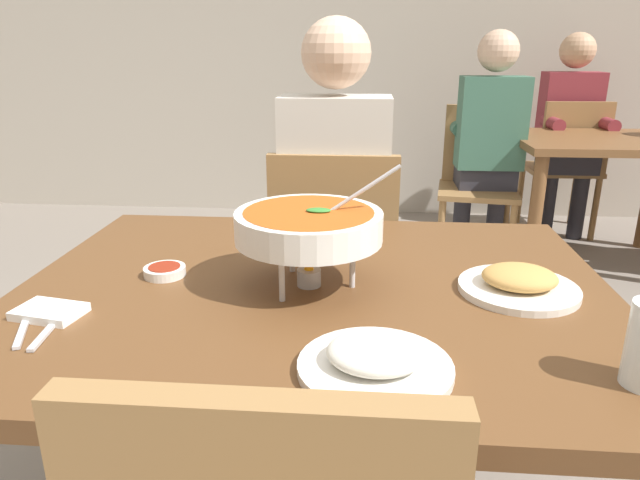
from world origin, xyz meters
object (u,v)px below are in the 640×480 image
(chair_bg_left, at_px, (566,161))
(chair_bg_middle, at_px, (478,175))
(sauce_dish, at_px, (165,271))
(patron_bg_left, at_px, (570,124))
(chair_diner_main, at_px, (334,260))
(diner_main, at_px, (335,192))
(rice_plate, at_px, (375,360))
(dining_table_main, at_px, (314,330))
(dining_table_far, at_px, (604,162))
(curry_bowl, at_px, (309,227))
(patron_bg_middle, at_px, (489,135))
(appetizer_plate, at_px, (519,284))

(chair_bg_left, bearing_deg, chair_bg_middle, -143.48)
(sauce_dish, relative_size, patron_bg_left, 0.07)
(chair_diner_main, height_order, patron_bg_left, patron_bg_left)
(diner_main, xyz_separation_m, sauce_dish, (-0.33, -0.78, 0.01))
(chair_diner_main, bearing_deg, rice_plate, -83.58)
(dining_table_main, height_order, dining_table_far, same)
(curry_bowl, height_order, dining_table_far, curry_bowl)
(diner_main, relative_size, patron_bg_middle, 1.00)
(chair_diner_main, distance_m, sauce_dish, 0.85)
(diner_main, distance_m, sauce_dish, 0.84)
(appetizer_plate, bearing_deg, dining_table_far, 65.07)
(dining_table_main, height_order, curry_bowl, curry_bowl)
(dining_table_main, xyz_separation_m, dining_table_far, (1.43, 2.18, -0.03))
(appetizer_plate, bearing_deg, sauce_dish, 177.59)
(curry_bowl, bearing_deg, chair_bg_middle, 71.05)
(patron_bg_middle, bearing_deg, patron_bg_left, 41.56)
(patron_bg_left, bearing_deg, curry_bowl, -117.31)
(diner_main, relative_size, patron_bg_left, 1.00)
(rice_plate, height_order, patron_bg_left, patron_bg_left)
(patron_bg_left, bearing_deg, diner_main, -125.91)
(rice_plate, relative_size, patron_bg_middle, 0.18)
(dining_table_main, relative_size, sauce_dish, 13.71)
(dining_table_main, height_order, chair_bg_middle, chair_bg_middle)
(dining_table_main, xyz_separation_m, diner_main, (0.00, 0.80, 0.11))
(diner_main, relative_size, dining_table_far, 1.31)
(rice_plate, bearing_deg, chair_diner_main, 96.42)
(diner_main, relative_size, rice_plate, 5.46)
(chair_bg_left, relative_size, chair_bg_middle, 1.00)
(diner_main, relative_size, appetizer_plate, 5.46)
(curry_bowl, xyz_separation_m, patron_bg_middle, (0.80, 2.21, -0.13))
(dining_table_far, relative_size, patron_bg_left, 0.76)
(curry_bowl, relative_size, chair_bg_left, 0.37)
(dining_table_far, relative_size, chair_bg_left, 1.11)
(rice_plate, height_order, appetizer_plate, same)
(chair_bg_middle, height_order, patron_bg_middle, patron_bg_middle)
(rice_plate, relative_size, chair_bg_left, 0.27)
(diner_main, xyz_separation_m, dining_table_far, (1.43, 1.37, -0.13))
(chair_diner_main, bearing_deg, patron_bg_left, 54.54)
(chair_bg_left, bearing_deg, sauce_dish, -122.90)
(dining_table_main, bearing_deg, dining_table_far, 56.69)
(curry_bowl, xyz_separation_m, patron_bg_left, (1.42, 2.76, -0.13))
(chair_diner_main, distance_m, dining_table_far, 2.01)
(diner_main, distance_m, patron_bg_middle, 1.61)
(diner_main, height_order, chair_bg_middle, diner_main)
(appetizer_plate, height_order, patron_bg_left, patron_bg_left)
(diner_main, bearing_deg, curry_bowl, -90.75)
(curry_bowl, distance_m, chair_bg_middle, 2.40)
(rice_plate, distance_m, patron_bg_left, 3.34)
(appetizer_plate, bearing_deg, curry_bowl, 179.78)
(dining_table_far, bearing_deg, patron_bg_middle, 177.51)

